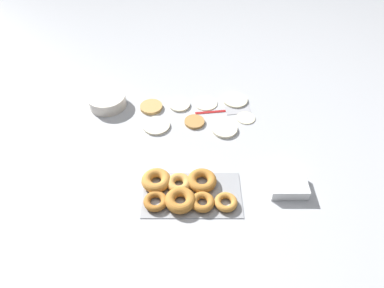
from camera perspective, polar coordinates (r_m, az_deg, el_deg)
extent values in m
plane|color=#B2B5BA|center=(1.49, 0.09, 1.64)|extent=(3.00, 3.00, 0.00)
cylinder|color=beige|center=(1.65, 2.42, 6.87)|extent=(0.11, 0.11, 0.01)
cylinder|color=beige|center=(1.67, 7.34, 7.23)|extent=(0.12, 0.12, 0.01)
cylinder|color=beige|center=(1.51, 5.54, 2.47)|extent=(0.11, 0.11, 0.01)
cylinder|color=beige|center=(1.53, -5.86, 3.09)|extent=(0.12, 0.12, 0.01)
cylinder|color=tan|center=(1.63, -6.69, 6.19)|extent=(0.10, 0.10, 0.02)
cylinder|color=#B27F42|center=(1.54, 0.52, 3.72)|extent=(0.09, 0.09, 0.01)
cylinder|color=beige|center=(1.63, -1.98, 6.53)|extent=(0.10, 0.10, 0.01)
cylinder|color=beige|center=(1.58, 9.05, 4.34)|extent=(0.09, 0.09, 0.01)
cube|color=#93969B|center=(1.27, -0.14, -8.38)|extent=(0.36, 0.20, 0.01)
torus|color=#AD6B28|center=(1.24, -6.07, -9.45)|extent=(0.09, 0.09, 0.02)
torus|color=#B7752D|center=(1.23, -1.92, -9.32)|extent=(0.11, 0.11, 0.04)
torus|color=#B7752D|center=(1.23, 1.80, -9.64)|extent=(0.09, 0.09, 0.03)
torus|color=#C68438|center=(1.24, 5.71, -9.63)|extent=(0.08, 0.08, 0.02)
torus|color=#C68438|center=(1.29, -5.94, -6.01)|extent=(0.11, 0.11, 0.04)
torus|color=#D19347|center=(1.28, -2.13, -6.52)|extent=(0.09, 0.09, 0.03)
torus|color=#B7752D|center=(1.29, 1.72, -6.12)|extent=(0.11, 0.11, 0.03)
cylinder|color=silver|center=(1.67, -13.83, 7.08)|extent=(0.18, 0.18, 0.06)
cube|color=white|center=(1.33, 15.63, -6.89)|extent=(0.14, 0.11, 0.02)
cube|color=white|center=(1.32, 15.82, -6.30)|extent=(0.14, 0.11, 0.02)
cube|color=maroon|center=(1.60, 3.21, 5.36)|extent=(0.14, 0.03, 0.01)
cube|color=#A8A8AD|center=(1.62, 7.77, 5.67)|extent=(0.12, 0.07, 0.01)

